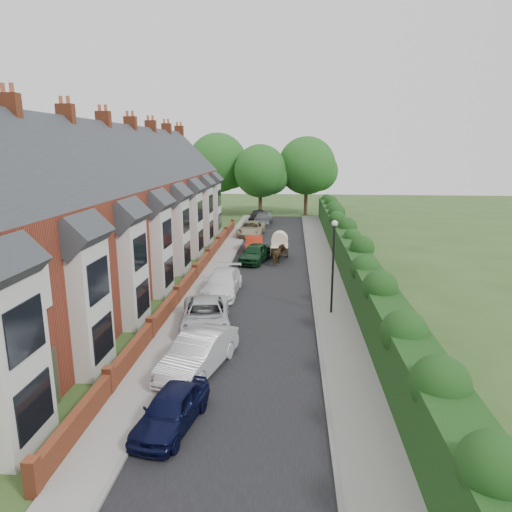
{
  "coord_description": "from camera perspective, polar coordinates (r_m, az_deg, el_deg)",
  "views": [
    {
      "loc": [
        1.19,
        -19.6,
        8.81
      ],
      "look_at": [
        -1.02,
        8.12,
        2.2
      ],
      "focal_mm": 32.0,
      "sensor_mm": 36.0,
      "label": 1
    }
  ],
  "objects": [
    {
      "name": "horse",
      "position": [
        35.08,
        2.87,
        0.1
      ],
      "size": [
        1.15,
        1.94,
        1.53
      ],
      "primitive_type": "imported",
      "rotation": [
        0.0,
        0.0,
        2.96
      ],
      "color": "#442E19",
      "rests_on": "ground"
    },
    {
      "name": "tree_far_left",
      "position": [
        59.88,
        0.88,
        10.41
      ],
      "size": [
        7.14,
        6.8,
        9.29
      ],
      "color": "#332316",
      "rests_on": "ground"
    },
    {
      "name": "pavement_hedge_side",
      "position": [
        31.92,
        8.71,
        -2.7
      ],
      "size": [
        2.2,
        58.0,
        0.12
      ],
      "primitive_type": "cube",
      "color": "gray",
      "rests_on": "ground"
    },
    {
      "name": "tree_far_back",
      "position": [
        63.47,
        -4.41,
        11.36
      ],
      "size": [
        8.4,
        8.0,
        10.82
      ],
      "color": "#332316",
      "rests_on": "ground"
    },
    {
      "name": "hedge",
      "position": [
        31.72,
        12.06,
        -0.06
      ],
      "size": [
        2.1,
        58.0,
        2.85
      ],
      "color": "#113713",
      "rests_on": "ground"
    },
    {
      "name": "lamppost",
      "position": [
        24.33,
        9.64,
        0.08
      ],
      "size": [
        0.32,
        0.32,
        5.16
      ],
      "color": "black",
      "rests_on": "ground"
    },
    {
      "name": "tree_far_right",
      "position": [
        61.76,
        6.71,
        10.97
      ],
      "size": [
        7.98,
        7.6,
        10.31
      ],
      "color": "#332316",
      "rests_on": "ground"
    },
    {
      "name": "car_red",
      "position": [
        39.26,
        -0.26,
        1.46
      ],
      "size": [
        1.89,
        4.41,
        1.41
      ],
      "primitive_type": "imported",
      "rotation": [
        0.0,
        0.0,
        0.09
      ],
      "color": "#9D2411",
      "rests_on": "ground"
    },
    {
      "name": "garden_wall_row",
      "position": [
        31.44,
        -7.63,
        -2.15
      ],
      "size": [
        0.35,
        40.35,
        1.1
      ],
      "color": "brown",
      "rests_on": "ground"
    },
    {
      "name": "kerb_hedge_side",
      "position": [
        31.85,
        6.83,
        -2.66
      ],
      "size": [
        0.18,
        58.0,
        0.13
      ],
      "primitive_type": "cube",
      "color": "gray",
      "rests_on": "ground"
    },
    {
      "name": "horse_cart",
      "position": [
        36.88,
        2.97,
        1.59
      ],
      "size": [
        1.41,
        3.12,
        2.25
      ],
      "color": "black",
      "rests_on": "ground"
    },
    {
      "name": "pavement_house_side",
      "position": [
        32.3,
        -5.5,
        -2.41
      ],
      "size": [
        1.7,
        58.0,
        0.12
      ],
      "primitive_type": "cube",
      "color": "gray",
      "rests_on": "ground"
    },
    {
      "name": "car_grey",
      "position": [
        53.32,
        0.87,
        4.65
      ],
      "size": [
        2.36,
        5.08,
        1.44
      ],
      "primitive_type": "imported",
      "rotation": [
        0.0,
        0.0,
        -0.07
      ],
      "color": "#585A5F",
      "rests_on": "ground"
    },
    {
      "name": "car_navy",
      "position": [
        15.69,
        -10.53,
        -18.28
      ],
      "size": [
        2.16,
        3.95,
        1.27
      ],
      "primitive_type": "imported",
      "rotation": [
        0.0,
        0.0,
        -0.18
      ],
      "color": "black",
      "rests_on": "ground"
    },
    {
      "name": "terrace_row",
      "position": [
        32.24,
        -17.53,
        5.02
      ],
      "size": [
        9.05,
        40.5,
        11.5
      ],
      "color": "brown",
      "rests_on": "ground"
    },
    {
      "name": "car_green",
      "position": [
        35.84,
        -0.18,
        0.35
      ],
      "size": [
        2.58,
        4.56,
        1.46
      ],
      "primitive_type": "imported",
      "rotation": [
        0.0,
        0.0,
        -0.21
      ],
      "color": "black",
      "rests_on": "ground"
    },
    {
      "name": "car_black",
      "position": [
        55.34,
        0.25,
        5.04
      ],
      "size": [
        2.26,
        4.79,
        1.59
      ],
      "primitive_type": "imported",
      "rotation": [
        0.0,
        0.0,
        -0.08
      ],
      "color": "black",
      "rests_on": "ground"
    },
    {
      "name": "ground",
      "position": [
        21.52,
        1.0,
        -10.8
      ],
      "size": [
        140.0,
        140.0,
        0.0
      ],
      "primitive_type": "plane",
      "color": "#2D4C1E",
      "rests_on": "ground"
    },
    {
      "name": "car_silver_b",
      "position": [
        22.94,
        -6.32,
        -7.39
      ],
      "size": [
        3.15,
        5.43,
        1.42
      ],
      "primitive_type": "imported",
      "rotation": [
        0.0,
        0.0,
        0.16
      ],
      "color": "silver",
      "rests_on": "ground"
    },
    {
      "name": "car_beige",
      "position": [
        46.66,
        -0.6,
        3.42
      ],
      "size": [
        2.71,
        5.45,
        1.49
      ],
      "primitive_type": "imported",
      "rotation": [
        0.0,
        0.0,
        -0.05
      ],
      "color": "tan",
      "rests_on": "ground"
    },
    {
      "name": "car_white",
      "position": [
        28.11,
        -4.22,
        -3.38
      ],
      "size": [
        2.13,
        5.04,
        1.45
      ],
      "primitive_type": "imported",
      "rotation": [
        0.0,
        0.0,
        -0.02
      ],
      "color": "white",
      "rests_on": "ground"
    },
    {
      "name": "road",
      "position": [
        31.88,
        1.34,
        -2.65
      ],
      "size": [
        6.0,
        58.0,
        0.02
      ],
      "primitive_type": "cube",
      "color": "black",
      "rests_on": "ground"
    },
    {
      "name": "car_silver_a",
      "position": [
        18.88,
        -7.21,
        -11.92
      ],
      "size": [
        2.81,
        4.99,
        1.56
      ],
      "primitive_type": "imported",
      "rotation": [
        0.0,
        0.0,
        -0.26
      ],
      "color": "silver",
      "rests_on": "ground"
    },
    {
      "name": "kerb_house_side",
      "position": [
        32.17,
        -4.1,
        -2.43
      ],
      "size": [
        0.18,
        58.0,
        0.13
      ],
      "primitive_type": "cube",
      "color": "gray",
      "rests_on": "ground"
    }
  ]
}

